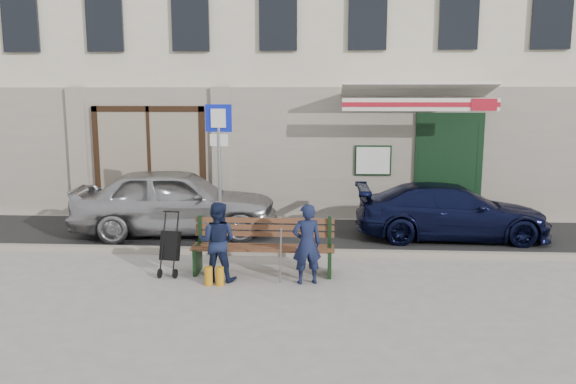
# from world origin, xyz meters

# --- Properties ---
(ground) EXTENTS (80.00, 80.00, 0.00)m
(ground) POSITION_xyz_m (0.00, 0.00, 0.00)
(ground) COLOR #9E9991
(ground) RESTS_ON ground
(asphalt_lane) EXTENTS (60.00, 3.20, 0.01)m
(asphalt_lane) POSITION_xyz_m (0.00, 3.10, 0.01)
(asphalt_lane) COLOR #282828
(asphalt_lane) RESTS_ON ground
(curb) EXTENTS (60.00, 0.18, 0.12)m
(curb) POSITION_xyz_m (0.00, 1.50, 0.06)
(curb) COLOR #9E9384
(curb) RESTS_ON ground
(building) EXTENTS (20.00, 8.27, 10.00)m
(building) POSITION_xyz_m (0.01, 8.45, 4.97)
(building) COLOR beige
(building) RESTS_ON ground
(car_silver) EXTENTS (4.51, 2.22, 1.48)m
(car_silver) POSITION_xyz_m (-2.07, 3.00, 0.74)
(car_silver) COLOR #A8A8AC
(car_silver) RESTS_ON ground
(car_navy) EXTENTS (4.00, 1.63, 1.16)m
(car_navy) POSITION_xyz_m (3.80, 3.04, 0.58)
(car_navy) COLOR black
(car_navy) RESTS_ON ground
(parking_sign) EXTENTS (0.52, 0.12, 2.82)m
(parking_sign) POSITION_xyz_m (-0.90, 1.93, 1.91)
(parking_sign) COLOR gray
(parking_sign) RESTS_ON ground
(bench) EXTENTS (2.40, 1.17, 0.98)m
(bench) POSITION_xyz_m (0.06, 0.38, 0.46)
(bench) COLOR brown
(bench) RESTS_ON ground
(man) EXTENTS (0.54, 0.42, 1.30)m
(man) POSITION_xyz_m (0.85, -0.09, 0.65)
(man) COLOR #141A38
(man) RESTS_ON ground
(woman) EXTENTS (0.68, 0.56, 1.30)m
(woman) POSITION_xyz_m (-0.60, -0.02, 0.65)
(woman) COLOR #151D3A
(woman) RESTS_ON ground
(stroller) EXTENTS (0.34, 0.46, 1.06)m
(stroller) POSITION_xyz_m (-1.45, 0.23, 0.47)
(stroller) COLOR black
(stroller) RESTS_ON ground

